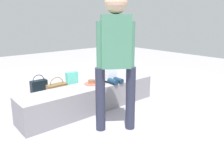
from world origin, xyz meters
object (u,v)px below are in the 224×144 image
handbag_brown_canvas (57,90)px  gift_bag (72,80)px  water_bottle_near_gift (67,98)px  child_seated (110,68)px  handbag_black_leather (39,86)px  adult_standing (116,50)px  cake_plate (92,83)px  cake_box_white (82,90)px

handbag_brown_canvas → gift_bag: bearing=33.0°
water_bottle_near_gift → gift_bag: bearing=53.9°
gift_bag → handbag_brown_canvas: size_ratio=1.02×
child_seated → water_bottle_near_gift: size_ratio=2.06×
gift_bag → handbag_black_leather: bearing=160.5°
child_seated → handbag_brown_canvas: (-0.51, 0.82, -0.46)m
adult_standing → handbag_brown_canvas: (-0.03, 1.49, -0.85)m
cake_plate → water_bottle_near_gift: size_ratio=0.96×
cake_plate → handbag_brown_canvas: bearing=105.9°
handbag_black_leather → handbag_brown_canvas: (0.12, -0.51, 0.01)m
adult_standing → gift_bag: (0.44, 1.79, -0.81)m
water_bottle_near_gift → handbag_black_leather: 0.90m
cake_box_white → cake_plate: bearing=-109.5°
adult_standing → handbag_brown_canvas: bearing=91.3°
cake_plate → water_bottle_near_gift: cake_plate is taller
adult_standing → water_bottle_near_gift: size_ratio=6.88×
adult_standing → cake_box_white: 1.75m
adult_standing → child_seated: bearing=54.7°
cake_box_white → handbag_black_leather: bearing=134.9°
gift_bag → cake_box_white: 0.38m
gift_bag → handbag_brown_canvas: bearing=-147.0°
water_bottle_near_gift → cake_box_white: (0.48, 0.32, -0.06)m
cake_box_white → handbag_brown_canvas: (-0.45, 0.06, 0.08)m
child_seated → adult_standing: size_ratio=0.30×
handbag_brown_canvas → child_seated: bearing=-58.1°
cake_plate → cake_box_white: size_ratio=0.73×
adult_standing → water_bottle_near_gift: (-0.06, 1.11, -0.87)m
water_bottle_near_gift → adult_standing: bearing=-86.7°
cake_box_white → handbag_brown_canvas: bearing=172.5°
adult_standing → handbag_black_leather: adult_standing is taller
child_seated → cake_plate: 0.36m
water_bottle_near_gift → handbag_black_leather: bearing=95.5°
gift_bag → water_bottle_near_gift: (-0.50, -0.69, -0.06)m
cake_box_white → handbag_brown_canvas: size_ratio=0.85×
handbag_black_leather → cake_box_white: bearing=-45.1°
handbag_black_leather → water_bottle_near_gift: bearing=-84.5°
adult_standing → handbag_black_leather: size_ratio=4.95×
child_seated → handbag_brown_canvas: bearing=121.9°
water_bottle_near_gift → handbag_brown_canvas: (0.03, 0.38, 0.02)m
cake_plate → adult_standing: bearing=-103.4°
child_seated → handbag_black_leather: (-0.63, 1.33, -0.47)m
cake_box_white → handbag_black_leather: (-0.57, 0.57, 0.06)m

